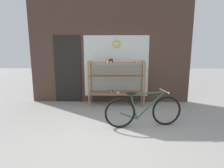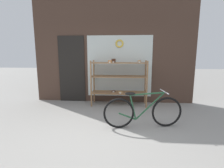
% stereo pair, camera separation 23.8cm
% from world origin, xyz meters
% --- Properties ---
extents(ground_plane, '(30.00, 30.00, 0.00)m').
position_xyz_m(ground_plane, '(0.00, 0.00, 0.00)').
color(ground_plane, gray).
extents(storefront_facade, '(5.03, 0.13, 3.81)m').
position_xyz_m(storefront_facade, '(-0.03, 2.58, 1.85)').
color(storefront_facade, '#473328').
rests_on(storefront_facade, ground_plane).
extents(display_case, '(1.65, 0.51, 1.40)m').
position_xyz_m(display_case, '(0.20, 2.19, 0.83)').
color(display_case, '#8E6642').
rests_on(display_case, ground_plane).
extents(bicycle, '(1.67, 0.46, 0.78)m').
position_xyz_m(bicycle, '(0.78, 0.60, 0.35)').
color(bicycle, black).
rests_on(bicycle, ground_plane).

